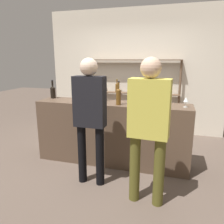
{
  "coord_description": "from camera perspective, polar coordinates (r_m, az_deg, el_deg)",
  "views": [
    {
      "loc": [
        0.95,
        -3.26,
        1.69
      ],
      "look_at": [
        0.0,
        0.0,
        0.86
      ],
      "focal_mm": 35.0,
      "sensor_mm": 36.0,
      "label": 1
    }
  ],
  "objects": [
    {
      "name": "counter_bottle_3",
      "position": [
        3.46,
        -4.57,
        4.81
      ],
      "size": [
        0.09,
        0.09,
        0.36
      ],
      "color": "#0F1956",
      "rests_on": "bar_counter"
    },
    {
      "name": "back_shelf",
      "position": [
        5.06,
        5.26,
        7.17
      ],
      "size": [
        2.14,
        0.18,
        1.68
      ],
      "color": "brown",
      "rests_on": "ground_plane"
    },
    {
      "name": "customer_right",
      "position": [
        2.47,
        9.54,
        -2.57
      ],
      "size": [
        0.46,
        0.23,
        1.71
      ],
      "rotation": [
        0.0,
        0.0,
        1.5
      ],
      "color": "brown",
      "rests_on": "ground_plane"
    },
    {
      "name": "back_wall",
      "position": [
        5.21,
        5.77,
        10.41
      ],
      "size": [
        4.07,
        0.12,
        2.8
      ],
      "primitive_type": "cube",
      "color": "beige",
      "rests_on": "ground_plane"
    },
    {
      "name": "counter_bottle_4",
      "position": [
        3.63,
        -1.97,
        5.2
      ],
      "size": [
        0.08,
        0.08,
        0.36
      ],
      "color": "black",
      "rests_on": "bar_counter"
    },
    {
      "name": "customer_center",
      "position": [
        2.85,
        -5.8,
        -0.02
      ],
      "size": [
        0.41,
        0.22,
        1.71
      ],
      "rotation": [
        0.0,
        0.0,
        1.57
      ],
      "color": "black",
      "rests_on": "ground_plane"
    },
    {
      "name": "ground_plane",
      "position": [
        3.8,
        0.0,
        -12.77
      ],
      "size": [
        16.0,
        16.0,
        0.0
      ],
      "primitive_type": "plane",
      "color": "brown"
    },
    {
      "name": "counter_bottle_5",
      "position": [
        3.32,
        6.47,
        4.25
      ],
      "size": [
        0.08,
        0.08,
        0.34
      ],
      "color": "#0F1956",
      "rests_on": "bar_counter"
    },
    {
      "name": "bar_counter",
      "position": [
        3.6,
        0.0,
        -5.51
      ],
      "size": [
        2.47,
        0.5,
        1.02
      ],
      "primitive_type": "cube",
      "color": "brown",
      "rests_on": "ground_plane"
    },
    {
      "name": "counter_bottle_0",
      "position": [
        3.28,
        1.7,
        4.25
      ],
      "size": [
        0.07,
        0.07,
        0.36
      ],
      "color": "brown",
      "rests_on": "bar_counter"
    },
    {
      "name": "counter_bottle_2",
      "position": [
        4.0,
        -15.18,
        5.22
      ],
      "size": [
        0.09,
        0.09,
        0.32
      ],
      "color": "black",
      "rests_on": "bar_counter"
    },
    {
      "name": "wine_glass",
      "position": [
        3.3,
        18.77,
        3.03
      ],
      "size": [
        0.07,
        0.07,
        0.14
      ],
      "color": "silver",
      "rests_on": "bar_counter"
    },
    {
      "name": "counter_bottle_1",
      "position": [
        3.46,
        -7.72,
        4.77
      ],
      "size": [
        0.09,
        0.09,
        0.36
      ],
      "color": "brown",
      "rests_on": "bar_counter"
    }
  ]
}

